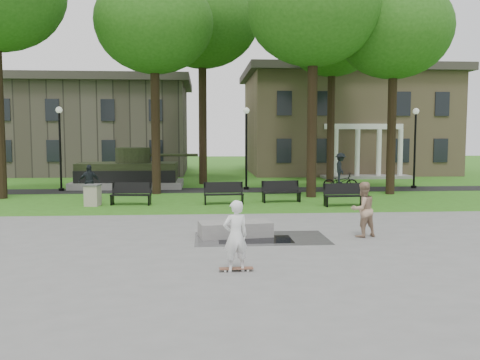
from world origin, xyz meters
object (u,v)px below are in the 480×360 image
at_px(concrete_block, 235,229).
at_px(skateboarder, 235,236).
at_px(friend_watching, 363,209).
at_px(park_bench_0, 131,193).
at_px(cyclist, 340,175).
at_px(trash_bin, 93,195).

distance_m(concrete_block, skateboarder, 4.15).
bearing_deg(friend_watching, park_bench_0, -62.92).
bearing_deg(cyclist, park_bench_0, 121.28).
bearing_deg(concrete_block, friend_watching, -5.62).
bearing_deg(friend_watching, concrete_block, -23.92).
bearing_deg(park_bench_0, cyclist, 30.94).
distance_m(park_bench_0, trash_bin, 1.67).
distance_m(friend_watching, trash_bin, 12.49).
distance_m(skateboarder, park_bench_0, 12.40).
xyz_separation_m(concrete_block, cyclist, (6.78, 12.73, 0.63)).
bearing_deg(park_bench_0, trash_bin, -164.43).
height_order(skateboarder, friend_watching, friend_watching).
xyz_separation_m(concrete_block, skateboarder, (-0.25, -4.10, 0.60)).
relative_size(concrete_block, friend_watching, 1.30).
relative_size(park_bench_0, trash_bin, 1.91).
distance_m(cyclist, trash_bin, 13.77).
height_order(concrete_block, skateboarder, skateboarder).
bearing_deg(concrete_block, cyclist, 61.97).
height_order(concrete_block, trash_bin, trash_bin).
xyz_separation_m(park_bench_0, trash_bin, (-1.65, -0.27, -0.04)).
distance_m(friend_watching, cyclist, 13.43).
distance_m(concrete_block, cyclist, 14.44).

